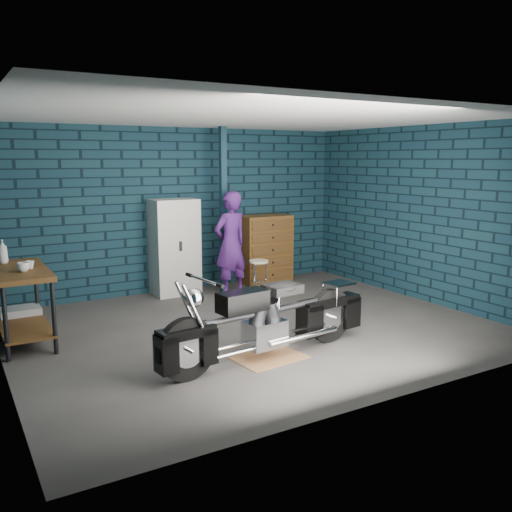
{
  "coord_description": "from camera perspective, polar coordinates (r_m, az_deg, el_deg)",
  "views": [
    {
      "loc": [
        -3.42,
        -5.93,
        2.19
      ],
      "look_at": [
        0.21,
        0.3,
        0.9
      ],
      "focal_mm": 38.0,
      "sensor_mm": 36.0,
      "label": 1
    }
  ],
  "objects": [
    {
      "name": "cup_a",
      "position": [
        6.78,
        -23.31,
        -1.08
      ],
      "size": [
        0.15,
        0.15,
        0.11
      ],
      "primitive_type": "imported",
      "rotation": [
        0.0,
        0.0,
        -0.09
      ],
      "color": "beige",
      "rests_on": "workbench"
    },
    {
      "name": "support_post",
      "position": [
        8.86,
        -3.46,
        4.73
      ],
      "size": [
        0.1,
        0.1,
        2.7
      ],
      "primitive_type": "cube",
      "color": "#112A38",
      "rests_on": "ground"
    },
    {
      "name": "bottle",
      "position": [
        7.43,
        -25.1,
        0.45
      ],
      "size": [
        0.12,
        0.12,
        0.3
      ],
      "primitive_type": "imported",
      "rotation": [
        0.0,
        0.0,
        -0.02
      ],
      "color": "#96999E",
      "rests_on": "workbench"
    },
    {
      "name": "shop_stool",
      "position": [
        8.85,
        0.3,
        -2.25
      ],
      "size": [
        0.41,
        0.41,
        0.57
      ],
      "primitive_type": null,
      "rotation": [
        0.0,
        0.0,
        -0.41
      ],
      "color": "beige",
      "rests_on": "ground"
    },
    {
      "name": "motorcycle",
      "position": [
        6.0,
        1.38,
        -6.08
      ],
      "size": [
        2.37,
        0.88,
        1.02
      ],
      "primitive_type": null,
      "rotation": [
        0.0,
        0.0,
        0.11
      ],
      "color": "black",
      "rests_on": "ground"
    },
    {
      "name": "person",
      "position": [
        8.67,
        -2.68,
        1.25
      ],
      "size": [
        0.69,
        0.52,
        1.69
      ],
      "primitive_type": "imported",
      "rotation": [
        0.0,
        0.0,
        3.35
      ],
      "color": "#471C6A",
      "rests_on": "ground"
    },
    {
      "name": "room_walls",
      "position": [
        7.33,
        -2.41,
        7.93
      ],
      "size": [
        6.02,
        5.01,
        2.71
      ],
      "color": "#102A38",
      "rests_on": "ground"
    },
    {
      "name": "locker",
      "position": [
        8.88,
        -8.55,
        0.93
      ],
      "size": [
        0.73,
        0.52,
        1.56
      ],
      "primitive_type": "cube",
      "color": "beige",
      "rests_on": "ground"
    },
    {
      "name": "tool_chest",
      "position": [
        9.67,
        1.0,
        0.74
      ],
      "size": [
        0.9,
        0.5,
        1.2
      ],
      "primitive_type": "cube",
      "color": "brown",
      "rests_on": "ground"
    },
    {
      "name": "storage_bin",
      "position": [
        7.67,
        -23.52,
        -6.1
      ],
      "size": [
        0.49,
        0.35,
        0.31
      ],
      "primitive_type": "cube",
      "color": "#96999E",
      "rests_on": "ground"
    },
    {
      "name": "workbench",
      "position": [
        7.11,
        -23.36,
        -4.81
      ],
      "size": [
        0.6,
        1.4,
        0.91
      ],
      "primitive_type": "cube",
      "color": "brown",
      "rests_on": "ground"
    },
    {
      "name": "cup_b",
      "position": [
        6.94,
        -22.71,
        -0.86
      ],
      "size": [
        0.12,
        0.12,
        0.09
      ],
      "primitive_type": "imported",
      "rotation": [
        0.0,
        0.0,
        -0.27
      ],
      "color": "beige",
      "rests_on": "workbench"
    },
    {
      "name": "ground",
      "position": [
        7.19,
        -0.22,
        -7.56
      ],
      "size": [
        6.0,
        6.0,
        0.0
      ],
      "primitive_type": "plane",
      "color": "#454240",
      "rests_on": "ground"
    },
    {
      "name": "drip_mat",
      "position": [
        6.16,
        1.36,
        -10.61
      ],
      "size": [
        0.82,
        0.65,
        0.01
      ],
      "primitive_type": "cube",
      "rotation": [
        0.0,
        0.0,
        0.11
      ],
      "color": "brown",
      "rests_on": "ground"
    }
  ]
}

